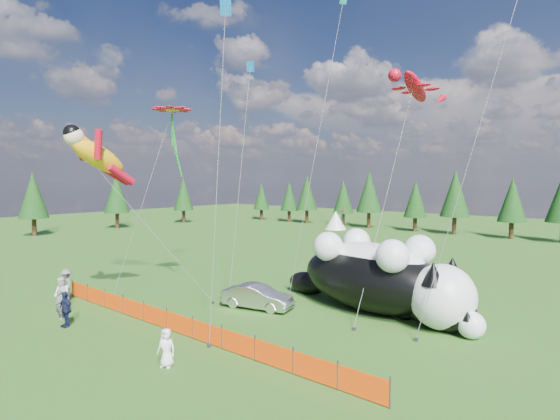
% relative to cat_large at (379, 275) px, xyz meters
% --- Properties ---
extents(ground, '(160.00, 160.00, 0.00)m').
position_rel_cat_large_xyz_m(ground, '(-5.90, -6.32, -2.12)').
color(ground, '#0F3C0B').
rests_on(ground, ground).
extents(safety_fence, '(22.06, 0.06, 1.10)m').
position_rel_cat_large_xyz_m(safety_fence, '(-5.90, -9.32, -1.62)').
color(safety_fence, '#262626').
rests_on(safety_fence, ground).
extents(tree_line, '(90.00, 4.00, 8.00)m').
position_rel_cat_large_xyz_m(tree_line, '(-5.90, 38.68, 1.88)').
color(tree_line, black).
rests_on(tree_line, ground).
extents(cat_large, '(12.36, 5.58, 4.47)m').
position_rel_cat_large_xyz_m(cat_large, '(0.00, 0.00, 0.00)').
color(cat_large, black).
rests_on(cat_large, ground).
extents(cat_small, '(4.87, 2.35, 1.77)m').
position_rel_cat_large_xyz_m(cat_small, '(3.81, -0.69, -1.29)').
color(cat_small, black).
rests_on(cat_small, ground).
extents(car, '(4.44, 2.43, 1.39)m').
position_rel_cat_large_xyz_m(car, '(-5.80, -3.78, -1.43)').
color(car, silver).
rests_on(car, ground).
extents(spectator_a, '(0.63, 0.46, 1.57)m').
position_rel_cat_large_xyz_m(spectator_a, '(-12.74, -11.99, -1.34)').
color(spectator_a, '#5B5B60').
rests_on(spectator_a, ground).
extents(spectator_b, '(0.98, 0.63, 1.91)m').
position_rel_cat_large_xyz_m(spectator_b, '(-14.29, -11.17, -1.17)').
color(spectator_b, white).
rests_on(spectator_b, ground).
extents(spectator_c, '(1.10, 0.60, 1.83)m').
position_rel_cat_large_xyz_m(spectator_c, '(-11.23, -12.35, -1.21)').
color(spectator_c, '#131835').
rests_on(spectator_c, ground).
extents(spectator_d, '(1.38, 0.91, 1.97)m').
position_rel_cat_large_xyz_m(spectator_d, '(-16.16, -10.04, -1.14)').
color(spectator_d, '#5B5B60').
rests_on(spectator_d, ground).
extents(spectator_e, '(0.90, 0.76, 1.56)m').
position_rel_cat_large_xyz_m(spectator_e, '(-3.27, -11.99, -1.34)').
color(spectator_e, white).
rests_on(spectator_e, ground).
extents(superhero_kite, '(7.66, 6.71, 11.91)m').
position_rel_cat_large_xyz_m(superhero_kite, '(-13.75, -8.98, 6.72)').
color(superhero_kite, '#FAA80D').
rests_on(superhero_kite, ground).
extents(gecko_kite, '(3.55, 14.38, 17.89)m').
position_rel_cat_large_xyz_m(gecko_kite, '(-1.27, 7.74, 11.84)').
color(gecko_kite, red).
rests_on(gecko_kite, ground).
extents(flower_kite, '(3.15, 5.02, 12.40)m').
position_rel_cat_large_xyz_m(flower_kite, '(-11.86, -5.06, 9.64)').
color(flower_kite, red).
rests_on(flower_kite, ground).
extents(diamond_kite_a, '(2.76, 4.77, 16.23)m').
position_rel_cat_large_xyz_m(diamond_kite_a, '(-9.80, -0.14, 12.27)').
color(diamond_kite_a, blue).
rests_on(diamond_kite_a, ground).
extents(diamond_kite_c, '(2.05, 3.17, 16.70)m').
position_rel_cat_large_xyz_m(diamond_kite_c, '(-4.94, -7.01, 13.03)').
color(diamond_kite_c, blue).
rests_on(diamond_kite_c, ground).
extents(diamond_kite_d, '(0.67, 6.64, 21.12)m').
position_rel_cat_large_xyz_m(diamond_kite_d, '(-5.36, 4.36, 16.61)').
color(diamond_kite_d, '#0C908E').
rests_on(diamond_kite_d, ground).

